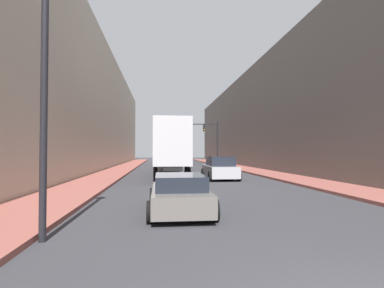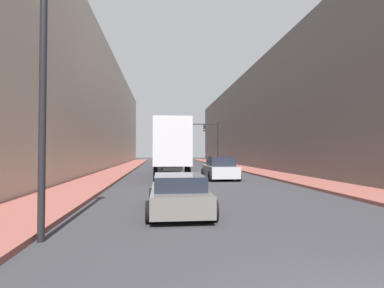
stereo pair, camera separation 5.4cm
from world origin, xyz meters
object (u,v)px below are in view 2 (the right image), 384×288
suv_car (220,168)px  street_lamp (43,33)px  semi_truck (169,148)px  traffic_signal_gantry (203,134)px  sedan_car (179,194)px

suv_car → street_lamp: bearing=-115.8°
semi_truck → traffic_signal_gantry: bearing=72.1°
semi_truck → suv_car: semi_truck is taller
sedan_car → traffic_signal_gantry: (5.19, 30.44, 3.77)m
suv_car → sedan_car: bearing=-107.9°
suv_car → traffic_signal_gantry: 19.21m
sedan_car → traffic_signal_gantry: 31.11m
suv_car → street_lamp: size_ratio=0.62×
traffic_signal_gantry → suv_car: bearing=-94.4°
semi_truck → suv_car: (3.60, -3.24, -1.57)m
semi_truck → suv_car: size_ratio=2.92×
sedan_car → semi_truck: bearing=89.4°
traffic_signal_gantry → street_lamp: size_ratio=1.00×
street_lamp → suv_car: bearing=64.2°
street_lamp → traffic_signal_gantry: bearing=75.8°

